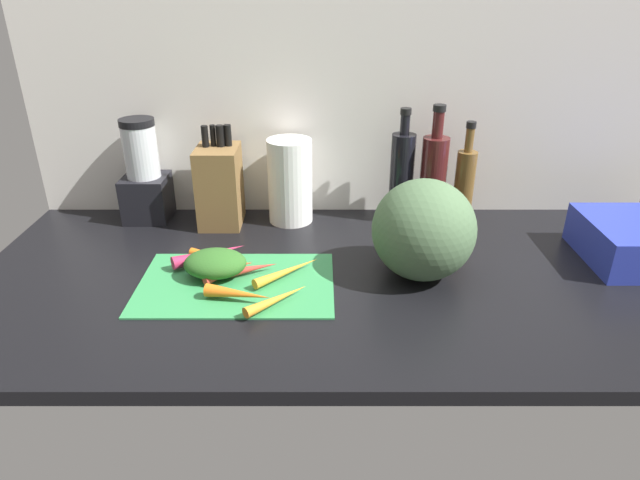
{
  "coord_description": "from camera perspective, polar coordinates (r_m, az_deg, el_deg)",
  "views": [
    {
      "loc": [
        -6.74,
        -109.58,
        61.19
      ],
      "look_at": [
        -6.22,
        -1.11,
        8.68
      ],
      "focal_mm": 30.84,
      "sensor_mm": 36.0,
      "label": 1
    }
  ],
  "objects": [
    {
      "name": "ground_plane",
      "position": [
        1.26,
        2.82,
        -3.93
      ],
      "size": [
        170.0,
        80.0,
        3.0
      ],
      "primitive_type": "cube",
      "color": "black"
    },
    {
      "name": "wall_back",
      "position": [
        1.51,
        2.35,
        13.93
      ],
      "size": [
        170.0,
        3.0,
        60.0
      ],
      "primitive_type": "cube",
      "color": "silver",
      "rests_on": "ground_plane"
    },
    {
      "name": "cutting_board",
      "position": [
        1.22,
        -8.91,
        -4.42
      ],
      "size": [
        42.46,
        27.61,
        0.8
      ],
      "primitive_type": "cube",
      "color": "#338C4C",
      "rests_on": "ground_plane"
    },
    {
      "name": "carrot_0",
      "position": [
        1.14,
        -8.75,
        -5.55
      ],
      "size": [
        14.26,
        5.91,
        2.86
      ],
      "primitive_type": "cone",
      "rotation": [
        0.0,
        1.57,
        -0.23
      ],
      "color": "orange",
      "rests_on": "cutting_board"
    },
    {
      "name": "carrot_1",
      "position": [
        1.22,
        -3.67,
        -3.26
      ],
      "size": [
        14.69,
        13.24,
        2.27
      ],
      "primitive_type": "cone",
      "rotation": [
        0.0,
        1.57,
        0.72
      ],
      "color": "orange",
      "rests_on": "cutting_board"
    },
    {
      "name": "carrot_2",
      "position": [
        1.24,
        -9.62,
        -3.22
      ],
      "size": [
        10.7,
        10.35,
        2.05
      ],
      "primitive_type": "cone",
      "rotation": [
        0.0,
        1.57,
        0.76
      ],
      "color": "red",
      "rests_on": "cutting_board"
    },
    {
      "name": "carrot_3",
      "position": [
        1.24,
        -7.11,
        -2.93
      ],
      "size": [
        10.97,
        6.14,
        2.16
      ],
      "primitive_type": "cone",
      "rotation": [
        0.0,
        1.57,
        0.39
      ],
      "color": "red",
      "rests_on": "cutting_board"
    },
    {
      "name": "carrot_4",
      "position": [
        1.12,
        -4.73,
        -6.14
      ],
      "size": [
        13.06,
        11.99,
        2.28
      ],
      "primitive_type": "cone",
      "rotation": [
        0.0,
        1.57,
        0.73
      ],
      "color": "orange",
      "rests_on": "cutting_board"
    },
    {
      "name": "carrot_5",
      "position": [
        1.31,
        -11.61,
        -1.48
      ],
      "size": [
        16.77,
        11.83,
        3.08
      ],
      "primitive_type": "cone",
      "rotation": [
        0.0,
        1.57,
        0.54
      ],
      "color": "#B2264C",
      "rests_on": "cutting_board"
    },
    {
      "name": "carrot_6",
      "position": [
        1.3,
        -10.41,
        -1.87
      ],
      "size": [
        16.2,
        8.1,
        2.12
      ],
      "primitive_type": "cone",
      "rotation": [
        0.0,
        1.57,
        -0.38
      ],
      "color": "orange",
      "rests_on": "cutting_board"
    },
    {
      "name": "carrot_greens_pile",
      "position": [
        1.24,
        -11.06,
        -2.42
      ],
      "size": [
        13.81,
        10.63,
        5.84
      ],
      "primitive_type": "ellipsoid",
      "color": "#2D6023",
      "rests_on": "cutting_board"
    },
    {
      "name": "winter_squash",
      "position": [
        1.21,
        10.45,
        1.05
      ],
      "size": [
        22.58,
        22.49,
        22.4
      ],
      "primitive_type": "ellipsoid",
      "color": "#4C6B47",
      "rests_on": "ground_plane"
    },
    {
      "name": "knife_block",
      "position": [
        1.49,
        -10.63,
        5.58
      ],
      "size": [
        10.9,
        13.72,
        26.64
      ],
      "color": "brown",
      "rests_on": "ground_plane"
    },
    {
      "name": "blender_appliance",
      "position": [
        1.56,
        -18.01,
        6.16
      ],
      "size": [
        11.85,
        11.85,
        27.83
      ],
      "color": "black",
      "rests_on": "ground_plane"
    },
    {
      "name": "paper_towel_roll",
      "position": [
        1.48,
        -3.39,
        6.1
      ],
      "size": [
        11.84,
        11.84,
        22.72
      ],
      "primitive_type": "cylinder",
      "color": "white",
      "rests_on": "ground_plane"
    },
    {
      "name": "bottle_0",
      "position": [
        1.49,
        8.2,
        6.57
      ],
      "size": [
        6.33,
        6.33,
        30.85
      ],
      "color": "black",
      "rests_on": "ground_plane"
    },
    {
      "name": "bottle_1",
      "position": [
        1.49,
        11.39,
        6.34
      ],
      "size": [
        6.98,
        6.98,
        32.01
      ],
      "color": "#471919",
      "rests_on": "ground_plane"
    },
    {
      "name": "bottle_2",
      "position": [
        1.51,
        14.45,
        5.55
      ],
      "size": [
        5.21,
        5.21,
        27.97
      ],
      "color": "brown",
      "rests_on": "ground_plane"
    },
    {
      "name": "dish_rack",
      "position": [
        1.49,
        29.92,
        -0.05
      ],
      "size": [
        24.45,
        24.67,
        9.6
      ],
      "primitive_type": "cube",
      "color": "#2838AD",
      "rests_on": "ground_plane"
    }
  ]
}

